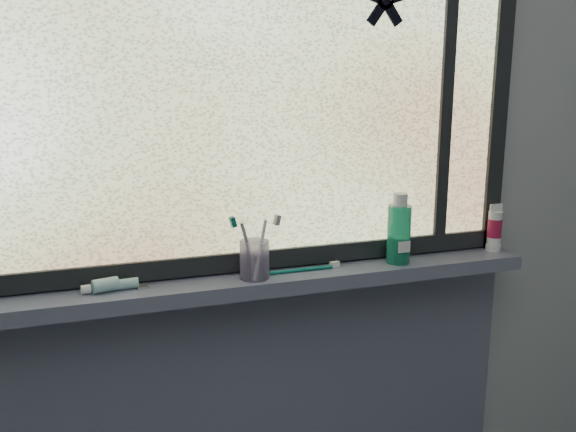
{
  "coord_description": "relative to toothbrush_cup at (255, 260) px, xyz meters",
  "views": [
    {
      "loc": [
        -0.39,
        -0.31,
        1.56
      ],
      "look_at": [
        0.06,
        1.05,
        1.22
      ],
      "focal_mm": 40.0,
      "sensor_mm": 36.0,
      "label": 1
    }
  ],
  "objects": [
    {
      "name": "wall_back",
      "position": [
        -0.02,
        0.09,
        0.18
      ],
      "size": [
        3.0,
        0.01,
        2.5
      ],
      "primitive_type": "cube",
      "color": "#9EA3A8",
      "rests_on": "ground"
    },
    {
      "name": "windowsill",
      "position": [
        -0.02,
        0.02,
        -0.07
      ],
      "size": [
        1.62,
        0.14,
        0.04
      ],
      "primitive_type": "cube",
      "color": "#555971",
      "rests_on": "wall_back"
    },
    {
      "name": "window_pane",
      "position": [
        -0.02,
        0.07,
        0.46
      ],
      "size": [
        1.5,
        0.01,
        1.0
      ],
      "primitive_type": "cube",
      "color": "silver",
      "rests_on": "wall_back"
    },
    {
      "name": "frame_bottom",
      "position": [
        -0.02,
        0.06,
        -0.02
      ],
      "size": [
        1.6,
        0.03,
        0.05
      ],
      "primitive_type": "cube",
      "color": "black",
      "rests_on": "windowsill"
    },
    {
      "name": "frame_right",
      "position": [
        0.75,
        0.06,
        0.46
      ],
      "size": [
        0.05,
        0.03,
        1.1
      ],
      "primitive_type": "cube",
      "color": "black",
      "rests_on": "wall_back"
    },
    {
      "name": "frame_mullion",
      "position": [
        0.58,
        0.06,
        0.46
      ],
      "size": [
        0.03,
        0.03,
        1.0
      ],
      "primitive_type": "cube",
      "color": "black",
      "rests_on": "wall_back"
    },
    {
      "name": "starfish_sticker",
      "position": [
        0.38,
        0.06,
        0.65
      ],
      "size": [
        0.15,
        0.02,
        0.15
      ],
      "primitive_type": null,
      "color": "black",
      "rests_on": "window_pane"
    },
    {
      "name": "toothpaste_tube",
      "position": [
        -0.35,
        0.01,
        -0.03
      ],
      "size": [
        0.2,
        0.07,
        0.03
      ],
      "primitive_type": null,
      "rotation": [
        0.0,
        0.0,
        0.16
      ],
      "color": "white",
      "rests_on": "windowsill"
    },
    {
      "name": "toothbrush_cup",
      "position": [
        0.0,
        0.0,
        0.0
      ],
      "size": [
        0.08,
        0.08,
        0.1
      ],
      "primitive_type": "cylinder",
      "rotation": [
        0.0,
        0.0,
        0.12
      ],
      "color": "#A796C7",
      "rests_on": "windowsill"
    },
    {
      "name": "toothbrush_lying",
      "position": [
        0.13,
        0.01,
        -0.04
      ],
      "size": [
        0.22,
        0.02,
        0.01
      ],
      "primitive_type": null,
      "rotation": [
        0.0,
        0.0,
        0.0
      ],
      "color": "#0B6658",
      "rests_on": "windowsill"
    },
    {
      "name": "mouthwash_bottle",
      "position": [
        0.42,
        0.0,
        0.05
      ],
      "size": [
        0.08,
        0.08,
        0.16
      ],
      "primitive_type": "cylinder",
      "rotation": [
        0.0,
        0.0,
        0.3
      ],
      "color": "#1D9772",
      "rests_on": "windowsill"
    },
    {
      "name": "cream_tube",
      "position": [
        0.74,
        0.02,
        0.03
      ],
      "size": [
        0.04,
        0.04,
        0.1
      ],
      "primitive_type": "cylinder",
      "rotation": [
        0.0,
        0.0,
        -0.09
      ],
      "color": "silver",
      "rests_on": "windowsill"
    }
  ]
}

